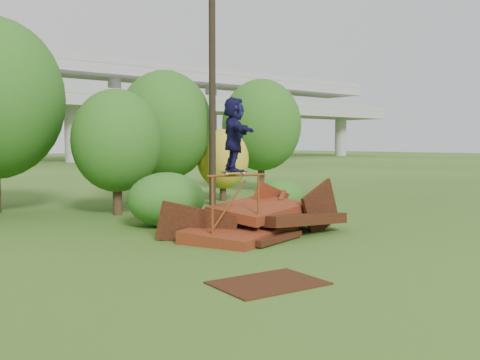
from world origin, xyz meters
TOP-DOWN VIEW (x-y plane):
  - ground at (0.00, 0.00)m, footprint 240.00×240.00m
  - scrap_pile at (0.13, 2.22)m, footprint 5.57×3.13m
  - grind_rail at (-1.23, 1.63)m, footprint 1.61×0.36m
  - skateboard at (-1.28, 1.64)m, footprint 0.70×0.31m
  - skater at (-1.28, 1.64)m, footprint 1.20×1.81m
  - flat_plate at (-3.20, -1.76)m, footprint 2.08×1.58m
  - tree_2 at (-1.05, 8.65)m, footprint 3.19×3.19m
  - tree_3 at (2.40, 11.04)m, footprint 4.10×4.10m
  - tree_4 at (4.73, 9.98)m, footprint 2.31×2.31m
  - tree_5 at (9.29, 12.56)m, footprint 4.25×4.25m
  - shrub_left at (-1.09, 5.25)m, footprint 2.42×2.23m
  - shrub_right at (3.30, 4.84)m, footprint 1.82×1.67m
  - utility_pole at (3.39, 8.93)m, footprint 1.40×0.28m

SIDE VIEW (x-z plane):
  - ground at x=0.00m, z-range 0.00..0.00m
  - flat_plate at x=-3.20m, z-range 0.00..0.03m
  - scrap_pile at x=0.13m, z-range -0.54..1.34m
  - shrub_right at x=3.30m, z-range 0.00..1.29m
  - shrub_left at x=-1.09m, z-range 0.00..1.68m
  - grind_rail at x=-1.23m, z-range 0.29..2.08m
  - skateboard at x=-1.28m, z-range 1.81..1.88m
  - tree_4 at x=4.73m, z-range 0.26..3.44m
  - tree_2 at x=-1.05m, z-range 0.41..4.90m
  - skater at x=-1.28m, z-range 1.86..3.73m
  - tree_3 at x=2.40m, z-range 0.48..6.17m
  - tree_5 at x=9.29m, z-range 0.53..6.50m
  - utility_pole at x=3.39m, z-range 0.07..11.21m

